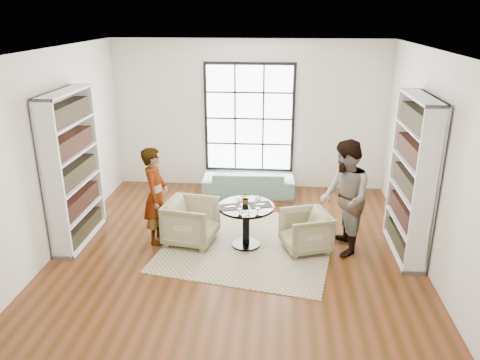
# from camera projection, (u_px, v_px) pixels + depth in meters

# --- Properties ---
(ground) EXTENTS (6.00, 6.00, 0.00)m
(ground) POSITION_uv_depth(u_px,v_px,m) (236.00, 254.00, 7.15)
(ground) COLOR #602C16
(room_shell) EXTENTS (6.00, 6.01, 6.00)m
(room_shell) POSITION_uv_depth(u_px,v_px,m) (239.00, 165.00, 7.22)
(room_shell) COLOR silver
(room_shell) RESTS_ON ground
(rug) EXTENTS (2.99, 2.99, 0.01)m
(rug) POSITION_uv_depth(u_px,v_px,m) (249.00, 243.00, 7.46)
(rug) COLOR tan
(rug) RESTS_ON ground
(pedestal_table) EXTENTS (0.86, 0.86, 0.69)m
(pedestal_table) POSITION_uv_depth(u_px,v_px,m) (246.00, 217.00, 7.22)
(pedestal_table) COLOR black
(pedestal_table) RESTS_ON ground
(sofa) EXTENTS (1.83, 0.77, 0.53)m
(sofa) POSITION_uv_depth(u_px,v_px,m) (249.00, 182.00, 9.35)
(sofa) COLOR slate
(sofa) RESTS_ON ground
(armchair_left) EXTENTS (0.89, 0.87, 0.70)m
(armchair_left) POSITION_uv_depth(u_px,v_px,m) (191.00, 222.00, 7.41)
(armchair_left) COLOR #BCBA86
(armchair_left) RESTS_ON ground
(armchair_right) EXTENTS (0.86, 0.85, 0.63)m
(armchair_right) POSITION_uv_depth(u_px,v_px,m) (305.00, 231.00, 7.18)
(armchair_right) COLOR tan
(armchair_right) RESTS_ON ground
(person_left) EXTENTS (0.39, 0.58, 1.56)m
(person_left) POSITION_uv_depth(u_px,v_px,m) (156.00, 196.00, 7.31)
(person_left) COLOR gray
(person_left) RESTS_ON ground
(person_right) EXTENTS (0.76, 0.93, 1.76)m
(person_right) POSITION_uv_depth(u_px,v_px,m) (344.00, 198.00, 6.94)
(person_right) COLOR gray
(person_right) RESTS_ON ground
(placemat_left) EXTENTS (0.40, 0.35, 0.01)m
(placemat_left) POSITION_uv_depth(u_px,v_px,m) (230.00, 207.00, 7.10)
(placemat_left) COLOR black
(placemat_left) RESTS_ON pedestal_table
(placemat_right) EXTENTS (0.40, 0.35, 0.01)m
(placemat_right) POSITION_uv_depth(u_px,v_px,m) (260.00, 205.00, 7.18)
(placemat_right) COLOR black
(placemat_right) RESTS_ON pedestal_table
(cutlery_left) EXTENTS (0.20, 0.25, 0.01)m
(cutlery_left) POSITION_uv_depth(u_px,v_px,m) (230.00, 207.00, 7.10)
(cutlery_left) COLOR silver
(cutlery_left) RESTS_ON placemat_left
(cutlery_right) EXTENTS (0.20, 0.25, 0.01)m
(cutlery_right) POSITION_uv_depth(u_px,v_px,m) (260.00, 204.00, 7.18)
(cutlery_right) COLOR silver
(cutlery_right) RESTS_ON placemat_right
(wine_glass_left) EXTENTS (0.09, 0.09, 0.19)m
(wine_glass_left) POSITION_uv_depth(u_px,v_px,m) (240.00, 201.00, 6.99)
(wine_glass_left) COLOR silver
(wine_glass_left) RESTS_ON pedestal_table
(wine_glass_right) EXTENTS (0.09, 0.09, 0.21)m
(wine_glass_right) POSITION_uv_depth(u_px,v_px,m) (258.00, 199.00, 7.00)
(wine_glass_right) COLOR silver
(wine_glass_right) RESTS_ON pedestal_table
(flower_centerpiece) EXTENTS (0.18, 0.16, 0.19)m
(flower_centerpiece) POSITION_uv_depth(u_px,v_px,m) (246.00, 198.00, 7.19)
(flower_centerpiece) COLOR gray
(flower_centerpiece) RESTS_ON pedestal_table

